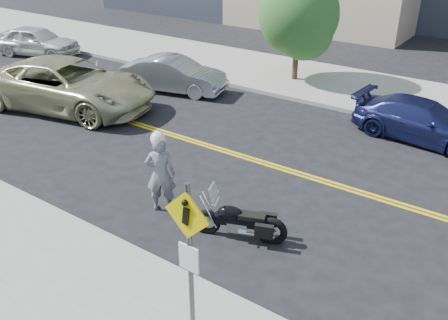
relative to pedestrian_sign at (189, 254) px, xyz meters
name	(u,v)px	position (x,y,z in m)	size (l,w,h in m)	color
ground_plane	(212,147)	(-4.20, 6.31, -1.96)	(120.00, 120.00, 0.00)	black
sidewalk_far	(316,81)	(-4.20, 13.81, -1.89)	(60.00, 5.00, 0.15)	#9E9B91
pedestrian_sign	(189,254)	(0.00, 0.00, 0.00)	(0.78, 0.08, 3.00)	#4C4C51
motorcyclist	(160,172)	(-3.17, 2.87, -0.94)	(0.84, 0.77, 2.05)	#BBBCC0
motorcycle	(240,214)	(-1.02, 2.97, -1.34)	(2.02, 0.62, 1.23)	black
suv	(68,85)	(-10.35, 6.05, -1.07)	(2.94, 6.38, 1.77)	tan
parked_car_white	(37,41)	(-17.58, 9.94, -1.24)	(1.70, 4.23, 1.44)	silver
parked_car_silver	(174,75)	(-8.45, 9.65, -1.28)	(1.44, 4.13, 1.36)	#989A9F
parked_car_blue	(422,121)	(0.86, 10.51, -1.34)	(1.74, 4.28, 1.24)	navy
tree_far_a	(299,15)	(-5.03, 13.40, 0.82)	(3.22, 3.22, 4.40)	#382619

